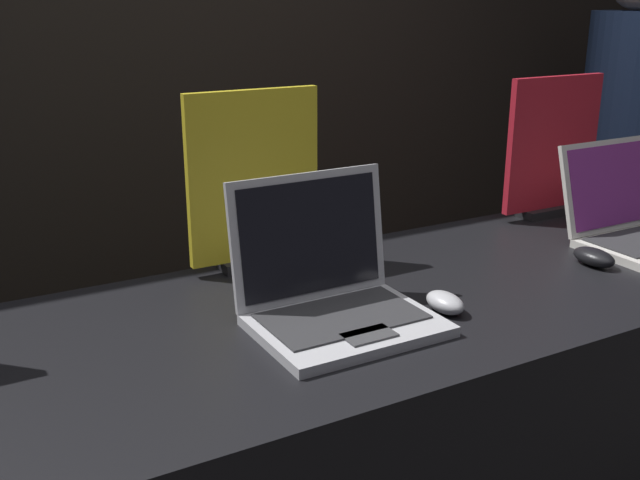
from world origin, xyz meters
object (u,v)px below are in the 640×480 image
promo_stand_back (552,151)px  mouse_back (594,257)px  laptop_middle (332,289)px  person_bystander (617,170)px  mouse_middle (445,302)px  promo_stand_middle (254,185)px  laptop_back (636,221)px

promo_stand_back → mouse_back: bearing=-120.9°
laptop_middle → mouse_back: laptop_middle is taller
promo_stand_back → person_bystander: person_bystander is taller
mouse_middle → promo_stand_middle: promo_stand_middle is taller
laptop_middle → laptop_back: laptop_middle is taller
laptop_middle → promo_stand_middle: size_ratio=0.83×
laptop_back → promo_stand_back: promo_stand_back is taller
laptop_middle → promo_stand_back: size_ratio=0.86×
laptop_back → mouse_back: 0.23m
mouse_back → person_bystander: 1.27m
promo_stand_back → person_bystander: (0.79, 0.41, -0.23)m
mouse_middle → mouse_back: bearing=5.3°
mouse_back → person_bystander: size_ratio=0.07×
laptop_middle → person_bystander: bearing=23.5°
promo_stand_middle → person_bystander: (1.69, 0.39, -0.23)m
laptop_middle → promo_stand_back: promo_stand_back is taller
promo_stand_back → person_bystander: bearing=27.4°
promo_stand_back → laptop_middle: bearing=-160.1°
laptop_middle → mouse_middle: (0.21, -0.08, -0.04)m
mouse_back → promo_stand_back: promo_stand_back is taller
mouse_middle → promo_stand_back: (0.68, 0.40, 0.17)m
laptop_middle → mouse_back: 0.69m
mouse_middle → promo_stand_back: bearing=30.4°
laptop_back → person_bystander: person_bystander is taller
mouse_back → person_bystander: (1.01, 0.77, -0.06)m
laptop_back → promo_stand_back: size_ratio=0.82×
laptop_middle → laptop_back: 0.90m
person_bystander → laptop_back: bearing=-138.3°
laptop_middle → promo_stand_back: bearing=19.9°
promo_stand_middle → mouse_middle: bearing=-63.0°
promo_stand_back → person_bystander: 0.92m
promo_stand_middle → mouse_back: 0.80m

